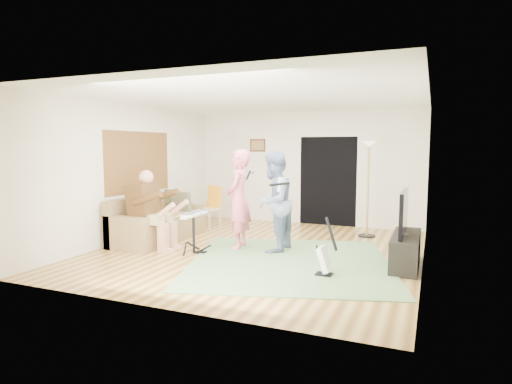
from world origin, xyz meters
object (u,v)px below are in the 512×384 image
(torchiere_lamp, at_px, (368,171))
(drum_kit, at_px, (194,235))
(tv_cabinet, at_px, (406,250))
(singer, at_px, (238,199))
(guitar_spare, at_px, (325,259))
(dining_chair, at_px, (210,213))
(sofa, at_px, (155,225))
(guitarist, at_px, (274,202))
(television, at_px, (404,212))

(torchiere_lamp, bearing_deg, drum_kit, -135.40)
(tv_cabinet, bearing_deg, drum_kit, -171.26)
(singer, bearing_deg, drum_kit, -52.77)
(torchiere_lamp, xyz_separation_m, tv_cabinet, (0.88, -2.04, -1.11))
(guitar_spare, height_order, tv_cabinet, guitar_spare)
(dining_chair, bearing_deg, sofa, -87.82)
(sofa, bearing_deg, guitarist, -0.24)
(guitar_spare, distance_m, television, 1.53)
(television, bearing_deg, torchiere_lamp, 112.15)
(singer, relative_size, television, 1.53)
(singer, relative_size, guitarist, 1.02)
(dining_chair, xyz_separation_m, television, (4.35, -1.70, 0.51))
(sofa, xyz_separation_m, drum_kit, (1.30, -0.65, 0.03))
(drum_kit, distance_m, guitarist, 1.52)
(sofa, relative_size, dining_chair, 2.26)
(drum_kit, height_order, tv_cabinet, drum_kit)
(drum_kit, bearing_deg, guitarist, 26.86)
(sofa, height_order, torchiere_lamp, torchiere_lamp)
(dining_chair, height_order, television, television)
(dining_chair, bearing_deg, torchiere_lamp, 21.86)
(torchiere_lamp, relative_size, dining_chair, 2.06)
(sofa, height_order, guitarist, guitarist)
(guitarist, relative_size, dining_chair, 1.86)
(television, bearing_deg, tv_cabinet, 0.00)
(dining_chair, distance_m, tv_cabinet, 4.71)
(singer, bearing_deg, sofa, -100.94)
(sofa, xyz_separation_m, torchiere_lamp, (3.91, 1.93, 1.07))
(guitarist, distance_m, guitar_spare, 1.74)
(television, bearing_deg, dining_chair, 158.59)
(sofa, distance_m, tv_cabinet, 4.80)
(sofa, bearing_deg, dining_chair, 75.84)
(tv_cabinet, distance_m, television, 0.60)
(drum_kit, distance_m, torchiere_lamp, 3.82)
(torchiere_lamp, bearing_deg, television, -67.85)
(torchiere_lamp, bearing_deg, singer, -136.32)
(singer, xyz_separation_m, television, (2.87, -0.09, -0.06))
(singer, bearing_deg, guitar_spare, 49.54)
(guitarist, xyz_separation_m, television, (2.19, -0.10, -0.04))
(dining_chair, relative_size, tv_cabinet, 0.69)
(singer, distance_m, torchiere_lamp, 2.86)
(torchiere_lamp, height_order, tv_cabinet, torchiere_lamp)
(dining_chair, relative_size, television, 0.81)
(singer, distance_m, tv_cabinet, 3.00)
(guitarist, height_order, guitar_spare, guitarist)
(torchiere_lamp, distance_m, tv_cabinet, 2.49)
(drum_kit, height_order, dining_chair, dining_chair)
(guitarist, distance_m, television, 2.19)
(singer, relative_size, guitar_spare, 2.10)
(dining_chair, distance_m, television, 4.69)
(singer, height_order, dining_chair, singer)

